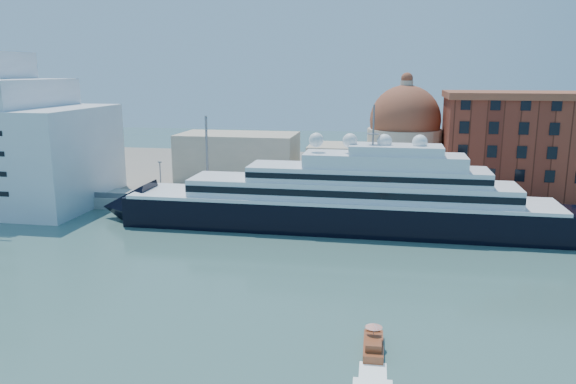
# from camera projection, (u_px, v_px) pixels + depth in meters

# --- Properties ---
(ground) EXTENTS (400.00, 400.00, 0.00)m
(ground) POSITION_uv_depth(u_px,v_px,m) (265.00, 266.00, 87.68)
(ground) COLOR #335957
(ground) RESTS_ON ground
(quay) EXTENTS (180.00, 10.00, 2.50)m
(quay) POSITION_uv_depth(u_px,v_px,m) (299.00, 207.00, 120.11)
(quay) COLOR gray
(quay) RESTS_ON ground
(land) EXTENTS (260.00, 72.00, 2.00)m
(land) POSITION_uv_depth(u_px,v_px,m) (322.00, 174.00, 159.57)
(land) COLOR slate
(land) RESTS_ON ground
(quay_fence) EXTENTS (180.00, 0.10, 1.20)m
(quay_fence) POSITION_uv_depth(u_px,v_px,m) (296.00, 203.00, 115.39)
(quay_fence) COLOR slate
(quay_fence) RESTS_ON quay
(superyacht) EXTENTS (92.88, 12.88, 27.76)m
(superyacht) POSITION_uv_depth(u_px,v_px,m) (324.00, 204.00, 107.62)
(superyacht) COLOR black
(superyacht) RESTS_ON ground
(service_barge) EXTENTS (13.30, 5.17, 2.94)m
(service_barge) POSITION_uv_depth(u_px,v_px,m) (17.00, 213.00, 116.61)
(service_barge) COLOR white
(service_barge) RESTS_ON ground
(water_taxi) EXTENTS (2.31, 6.47, 3.05)m
(water_taxi) POSITION_uv_depth(u_px,v_px,m) (373.00, 345.00, 60.87)
(water_taxi) COLOR brown
(water_taxi) RESTS_ON ground
(warehouse) EXTENTS (43.00, 19.00, 23.25)m
(warehouse) POSITION_uv_depth(u_px,v_px,m) (541.00, 144.00, 125.64)
(warehouse) COLOR maroon
(warehouse) RESTS_ON land
(church) EXTENTS (66.00, 18.00, 25.50)m
(church) POSITION_uv_depth(u_px,v_px,m) (340.00, 148.00, 139.74)
(church) COLOR beige
(church) RESTS_ON land
(lamp_posts) EXTENTS (120.80, 2.40, 18.00)m
(lamp_posts) POSITION_uv_depth(u_px,v_px,m) (239.00, 167.00, 118.84)
(lamp_posts) COLOR slate
(lamp_posts) RESTS_ON quay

